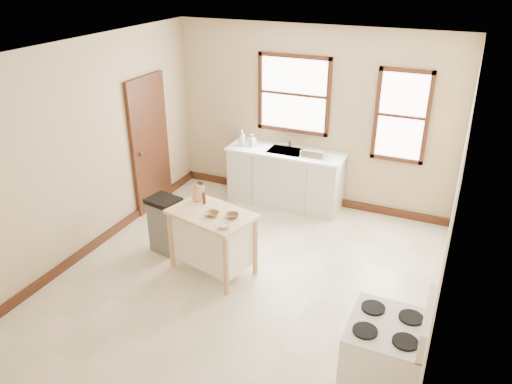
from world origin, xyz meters
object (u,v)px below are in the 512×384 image
Objects in this scene: soap_bottle_b at (252,140)px; pepper_grinder at (204,198)px; bowl_a at (212,214)px; bowl_b at (232,216)px; trash_bin at (165,225)px; knife_block at (198,193)px; dish_rack at (314,153)px; bowl_c at (224,225)px; kitchen_island at (213,242)px; soap_bottle_a at (242,138)px; gas_stove at (384,352)px.

pepper_grinder is at bearing -59.40° from soap_bottle_b.
bowl_a is 0.25m from bowl_b.
knife_block is at bearing 17.61° from trash_bin.
soap_bottle_b is 0.53× the size of dish_rack.
dish_rack is 2.11m from knife_block.
bowl_c is at bearing -7.03° from knife_block.
knife_block is at bearing 157.36° from kitchen_island.
trash_bin is at bearing 159.03° from bowl_c.
pepper_grinder is 0.91× the size of bowl_a.
pepper_grinder is at bearing 151.90° from kitchen_island.
trash_bin is at bearing -118.28° from dish_rack.
trash_bin is at bearing -100.54° from soap_bottle_a.
soap_bottle_b reaches higher than bowl_b.
soap_bottle_b is at bearing 124.56° from knife_block.
kitchen_island is at bearing -78.04° from soap_bottle_a.
trash_bin is (-0.82, 0.17, -0.03)m from kitchen_island.
gas_stove is at bearing -27.04° from bowl_a.
dish_rack reaches higher than kitchen_island.
pepper_grinder reaches higher than bowl_a.
soap_bottle_a is 0.25× the size of kitchen_island.
kitchen_island is 0.53m from bowl_b.
kitchen_island is 6.32× the size of bowl_b.
bowl_a is at bearing -44.50° from pepper_grinder.
dish_rack is at bearing 80.69° from bowl_b.
trash_bin is 3.49m from gas_stove.
gas_stove is (2.08, -1.24, -0.29)m from bowl_b.
bowl_b is at bearing -21.00° from pepper_grinder.
knife_block is at bearing 140.66° from bowl_a.
kitchen_island is 6.69× the size of bowl_c.
bowl_c is at bearing -48.89° from soap_bottle_b.
bowl_b is 0.21× the size of trash_bin.
kitchen_island is at bearing -5.34° from knife_block.
trash_bin is 0.69× the size of gas_stove.
dish_rack is 2.28m from kitchen_island.
bowl_a is at bearing 142.60° from bowl_c.
trash_bin is at bearing 165.07° from bowl_a.
soap_bottle_a reaches higher than knife_block.
knife_block is at bearing 155.58° from pepper_grinder.
knife_block is 0.12m from pepper_grinder.
kitchen_island reaches higher than trash_bin.
bowl_a is at bearing -53.83° from soap_bottle_b.
knife_block is at bearing 151.12° from gas_stove.
bowl_c is (0.88, -2.36, -0.18)m from soap_bottle_a.
bowl_b is (0.86, -2.10, -0.19)m from soap_bottle_a.
kitchen_island is at bearing -42.29° from pepper_grinder.
soap_bottle_b is at bearing 115.10° from kitchen_island.
soap_bottle_b is 1.29× the size of bowl_c.
knife_block reaches higher than bowl_a.
pepper_grinder is at bearing 11.73° from trash_bin.
bowl_c is (0.72, -2.41, -0.15)m from soap_bottle_b.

